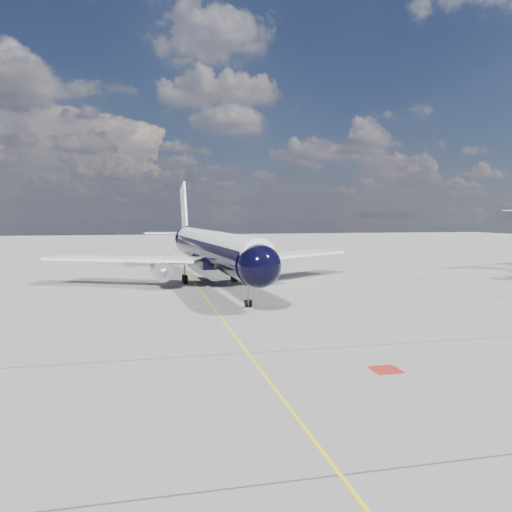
# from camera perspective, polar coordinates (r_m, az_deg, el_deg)

# --- Properties ---
(ground) EXTENTS (320.00, 320.00, 0.00)m
(ground) POSITION_cam_1_polar(r_m,az_deg,el_deg) (65.66, -7.22, -2.85)
(ground) COLOR gray
(ground) RESTS_ON ground
(taxiway_centerline) EXTENTS (0.16, 160.00, 0.01)m
(taxiway_centerline) POSITION_cam_1_polar(r_m,az_deg,el_deg) (60.73, -6.76, -3.46)
(taxiway_centerline) COLOR yellow
(taxiway_centerline) RESTS_ON ground
(red_marking) EXTENTS (1.60, 1.60, 0.01)m
(red_marking) POSITION_cam_1_polar(r_m,az_deg,el_deg) (29.29, 14.62, -12.47)
(red_marking) COLOR maroon
(red_marking) RESTS_ON ground
(main_airliner) EXTENTS (40.26, 49.11, 14.18)m
(main_airliner) POSITION_cam_1_polar(r_m,az_deg,el_deg) (63.58, -5.30, 0.90)
(main_airliner) COLOR black
(main_airliner) RESTS_ON ground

